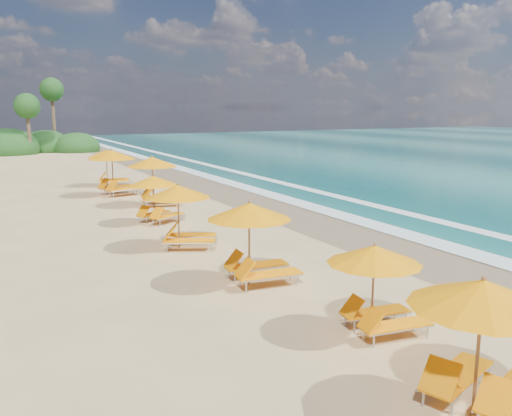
{
  "coord_description": "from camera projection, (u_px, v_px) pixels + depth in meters",
  "views": [
    {
      "loc": [
        -8.99,
        -17.24,
        4.86
      ],
      "look_at": [
        0.0,
        0.0,
        1.2
      ],
      "focal_mm": 37.62,
      "sensor_mm": 36.0,
      "label": 1
    }
  ],
  "objects": [
    {
      "name": "station_4",
      "position": [
        184.0,
        212.0,
        18.62
      ],
      "size": [
        3.02,
        3.01,
        2.29
      ],
      "rotation": [
        0.0,
        0.0,
        -0.46
      ],
      "color": "olive",
      "rests_on": "ground"
    },
    {
      "name": "station_6",
      "position": [
        156.0,
        178.0,
        26.7
      ],
      "size": [
        3.07,
        2.94,
        2.53
      ],
      "rotation": [
        0.0,
        0.0,
        -0.21
      ],
      "color": "olive",
      "rests_on": "ground"
    },
    {
      "name": "station_5",
      "position": [
        157.0,
        196.0,
        22.69
      ],
      "size": [
        2.77,
        2.77,
        2.09
      ],
      "rotation": [
        0.0,
        0.0,
        0.47
      ],
      "color": "olive",
      "rests_on": "ground"
    },
    {
      "name": "wet_sand",
      "position": [
        343.0,
        228.0,
        21.82
      ],
      "size": [
        4.0,
        160.0,
        0.01
      ],
      "primitive_type": "cube",
      "color": "#8C7353",
      "rests_on": "ground"
    },
    {
      "name": "station_2",
      "position": [
        379.0,
        283.0,
        11.49
      ],
      "size": [
        2.41,
        2.28,
        2.05
      ],
      "rotation": [
        0.0,
        0.0,
        -0.14
      ],
      "color": "olive",
      "rests_on": "ground"
    },
    {
      "name": "surf_foam",
      "position": [
        394.0,
        221.0,
        23.05
      ],
      "size": [
        4.0,
        160.0,
        0.01
      ],
      "color": "white",
      "rests_on": "ground"
    },
    {
      "name": "station_1",
      "position": [
        483.0,
        335.0,
        8.51
      ],
      "size": [
        2.97,
        2.91,
        2.32
      ],
      "rotation": [
        0.0,
        0.0,
        0.33
      ],
      "color": "olive",
      "rests_on": "ground"
    },
    {
      "name": "station_8",
      "position": [
        110.0,
        165.0,
        33.5
      ],
      "size": [
        2.86,
        2.76,
        2.32
      ],
      "rotation": [
        0.0,
        0.0,
        -0.25
      ],
      "color": "olive",
      "rests_on": "ground"
    },
    {
      "name": "station_3",
      "position": [
        255.0,
        237.0,
        14.81
      ],
      "size": [
        2.71,
        2.55,
        2.37
      ],
      "rotation": [
        0.0,
        0.0,
        -0.1
      ],
      "color": "olive",
      "rests_on": "ground"
    },
    {
      "name": "ground",
      "position": [
        256.0,
        240.0,
        20.01
      ],
      "size": [
        160.0,
        160.0,
        0.0
      ],
      "primitive_type": "plane",
      "color": "tan",
      "rests_on": "ground"
    },
    {
      "name": "station_7",
      "position": [
        116.0,
        169.0,
        29.78
      ],
      "size": [
        3.24,
        3.12,
        2.63
      ],
      "rotation": [
        0.0,
        0.0,
        0.24
      ],
      "color": "olive",
      "rests_on": "ground"
    }
  ]
}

